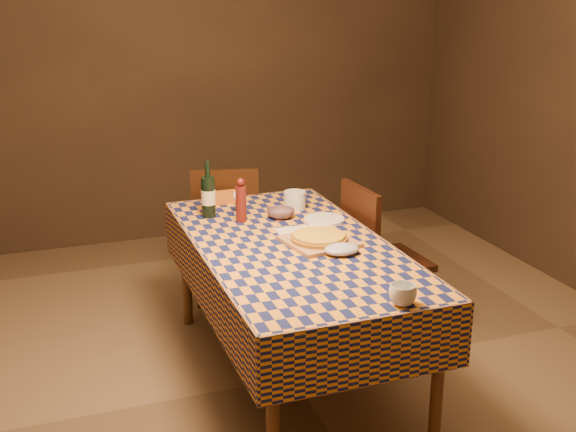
{
  "coord_description": "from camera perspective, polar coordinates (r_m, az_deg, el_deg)",
  "views": [
    {
      "loc": [
        -1.17,
        -3.22,
        2.02
      ],
      "look_at": [
        0.0,
        0.05,
        0.9
      ],
      "focal_mm": 45.0,
      "sensor_mm": 36.0,
      "label": 1
    }
  ],
  "objects": [
    {
      "name": "tumbler",
      "position": [
        2.99,
        9.06,
        -6.17
      ],
      "size": [
        0.14,
        0.14,
        0.09
      ],
      "primitive_type": "imported",
      "rotation": [
        0.0,
        0.0,
        0.28
      ],
      "color": "silver",
      "rests_on": "dining_table"
    },
    {
      "name": "wine_glass",
      "position": [
        4.09,
        -3.89,
        1.53
      ],
      "size": [
        0.07,
        0.07,
        0.14
      ],
      "color": "white",
      "rests_on": "dining_table"
    },
    {
      "name": "dining_table",
      "position": [
        3.68,
        0.26,
        -3.29
      ],
      "size": [
        0.94,
        1.84,
        0.77
      ],
      "color": "brown",
      "rests_on": "ground"
    },
    {
      "name": "room",
      "position": [
        3.5,
        0.28,
        6.8
      ],
      "size": [
        5.0,
        5.1,
        2.7
      ],
      "color": "brown",
      "rests_on": "ground"
    },
    {
      "name": "takeout_container",
      "position": [
        4.36,
        -5.2,
        1.47
      ],
      "size": [
        0.21,
        0.15,
        0.05
      ],
      "primitive_type": "cube",
      "rotation": [
        0.0,
        0.0,
        0.04
      ],
      "color": "#B45E17",
      "rests_on": "dining_table"
    },
    {
      "name": "pizza",
      "position": [
        3.64,
        2.47,
        -1.68
      ],
      "size": [
        0.32,
        0.32,
        0.03
      ],
      "color": "#8A5617",
      "rests_on": "cutting_board"
    },
    {
      "name": "cutting_board",
      "position": [
        3.65,
        2.47,
        -2.03
      ],
      "size": [
        0.38,
        0.38,
        0.02
      ],
      "primitive_type": "cube",
      "rotation": [
        0.0,
        0.0,
        0.18
      ],
      "color": "#AC7A51",
      "rests_on": "dining_table"
    },
    {
      "name": "bowl",
      "position": [
        4.04,
        -0.59,
        0.2
      ],
      "size": [
        0.19,
        0.19,
        0.05
      ],
      "primitive_type": "imported",
      "rotation": [
        0.0,
        0.0,
        0.28
      ],
      "color": "#5F4850",
      "rests_on": "dining_table"
    },
    {
      "name": "wine_bottle",
      "position": [
        4.06,
        -6.31,
        1.59
      ],
      "size": [
        0.08,
        0.08,
        0.32
      ],
      "color": "black",
      "rests_on": "dining_table"
    },
    {
      "name": "chair_far",
      "position": [
        4.69,
        -4.94,
        -0.82
      ],
      "size": [
        0.51,
        0.52,
        0.93
      ],
      "color": "black",
      "rests_on": "ground"
    },
    {
      "name": "flour_bag",
      "position": [
        3.51,
        4.26,
        -2.64
      ],
      "size": [
        0.2,
        0.17,
        0.05
      ],
      "primitive_type": "ellipsoid",
      "rotation": [
        0.0,
        0.0,
        0.25
      ],
      "color": "#A7B0D5",
      "rests_on": "dining_table"
    },
    {
      "name": "deli_tub",
      "position": [
        4.19,
        0.53,
        1.26
      ],
      "size": [
        0.16,
        0.16,
        0.11
      ],
      "primitive_type": "cylinder",
      "rotation": [
        0.0,
        0.0,
        -0.37
      ],
      "color": "silver",
      "rests_on": "dining_table"
    },
    {
      "name": "chair_right",
      "position": [
        4.26,
        6.98,
        -2.84
      ],
      "size": [
        0.45,
        0.44,
        0.93
      ],
      "color": "black",
      "rests_on": "ground"
    },
    {
      "name": "flour_patch",
      "position": [
        3.81,
        1.47,
        -1.3
      ],
      "size": [
        0.3,
        0.23,
        0.0
      ],
      "primitive_type": "cube",
      "rotation": [
        0.0,
        0.0,
        -0.01
      ],
      "color": "silver",
      "rests_on": "dining_table"
    },
    {
      "name": "pepper_mill",
      "position": [
        3.96,
        -3.74,
        1.17
      ],
      "size": [
        0.07,
        0.07,
        0.25
      ],
      "color": "#4E1512",
      "rests_on": "dining_table"
    },
    {
      "name": "white_plate",
      "position": [
        4.0,
        2.88,
        -0.26
      ],
      "size": [
        0.29,
        0.29,
        0.01
      ],
      "primitive_type": "cylinder",
      "rotation": [
        0.0,
        0.0,
        -0.36
      ],
      "color": "white",
      "rests_on": "dining_table"
    }
  ]
}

